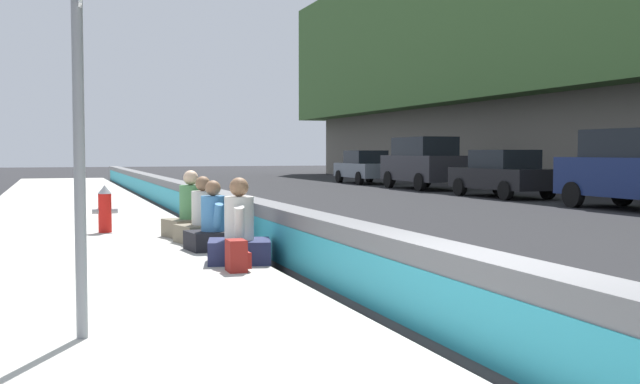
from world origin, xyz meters
TOP-DOWN VIEW (x-y plane):
  - ground_plane at (0.00, 0.00)m, footprint 160.00×160.00m
  - jersey_barrier at (0.00, 0.00)m, footprint 76.00×0.45m
  - route_sign_post at (1.29, 2.90)m, footprint 0.44×0.09m
  - fire_hydrant at (9.43, 2.22)m, footprint 0.26×0.46m
  - seated_person_foreground at (4.88, 0.76)m, footprint 0.87×0.96m
  - seated_person_middle at (6.34, 0.82)m, footprint 0.74×0.84m
  - seated_person_rear at (7.31, 0.79)m, footprint 0.84×0.93m
  - seated_person_far at (8.21, 0.83)m, footprint 0.91×1.00m
  - backpack at (4.16, 0.96)m, footprint 0.32×0.28m
  - parked_car_third at (11.71, -12.24)m, footprint 4.86×2.18m
  - parked_car_fourth at (18.15, -12.08)m, footprint 4.55×2.05m
  - parked_car_midline at (24.41, -12.14)m, footprint 4.81×2.08m
  - parked_car_far at (30.75, -12.06)m, footprint 4.52×1.99m

SIDE VIEW (x-z plane):
  - ground_plane at x=0.00m, z-range 0.00..0.00m
  - backpack at x=4.16m, z-range 0.13..0.53m
  - jersey_barrier at x=0.00m, z-range 0.00..0.85m
  - seated_person_middle at x=6.34m, z-range -0.06..1.00m
  - seated_person_rear at x=7.31m, z-range -0.06..1.03m
  - seated_person_foreground at x=4.88m, z-range -0.08..1.08m
  - seated_person_far at x=8.21m, z-range -0.08..1.09m
  - fire_hydrant at x=9.43m, z-range 0.15..1.03m
  - parked_car_fourth at x=18.15m, z-range 0.01..1.72m
  - parked_car_far at x=30.75m, z-range 0.01..1.72m
  - parked_car_third at x=11.71m, z-range 0.04..2.32m
  - parked_car_midline at x=24.41m, z-range 0.04..2.32m
  - route_sign_post at x=1.29m, z-range 0.41..4.01m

